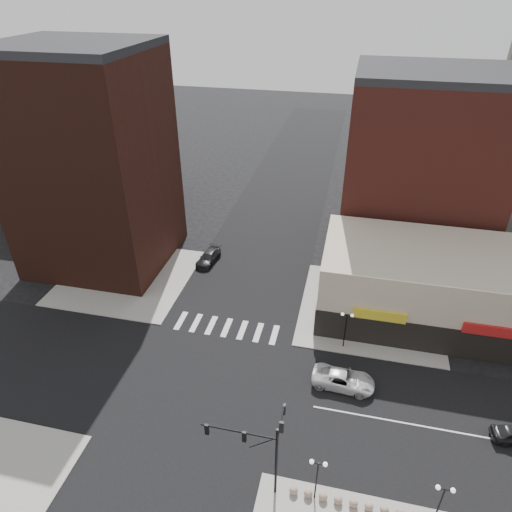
% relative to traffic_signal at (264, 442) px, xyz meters
% --- Properties ---
extents(ground, '(240.00, 240.00, 0.00)m').
position_rel_traffic_signal_xyz_m(ground, '(-7.24, 7.83, -4.96)').
color(ground, black).
rests_on(ground, ground).
extents(road_ew, '(200.00, 14.00, 0.02)m').
position_rel_traffic_signal_xyz_m(road_ew, '(-7.24, 7.83, -4.95)').
color(road_ew, black).
rests_on(road_ew, ground).
extents(road_ns, '(14.00, 200.00, 0.02)m').
position_rel_traffic_signal_xyz_m(road_ns, '(-7.24, 7.83, -4.95)').
color(road_ns, black).
rests_on(road_ns, ground).
extents(sidewalk_nw, '(15.00, 15.00, 0.12)m').
position_rel_traffic_signal_xyz_m(sidewalk_nw, '(-21.74, 22.33, -4.90)').
color(sidewalk_nw, gray).
rests_on(sidewalk_nw, ground).
extents(sidewalk_ne, '(15.00, 15.00, 0.12)m').
position_rel_traffic_signal_xyz_m(sidewalk_ne, '(7.26, 22.33, -4.90)').
color(sidewalk_ne, gray).
rests_on(sidewalk_ne, ground).
extents(building_nw, '(16.00, 15.00, 25.00)m').
position_rel_traffic_signal_xyz_m(building_nw, '(-26.24, 26.33, 7.54)').
color(building_nw, '#3A1B12').
rests_on(building_nw, ground).
extents(building_nw_low, '(20.00, 18.00, 12.00)m').
position_rel_traffic_signal_xyz_m(building_nw_low, '(-39.24, 41.83, 1.04)').
color(building_nw_low, '#3A1B12').
rests_on(building_nw_low, ground).
extents(building_ne_midrise, '(18.00, 15.00, 22.00)m').
position_rel_traffic_signal_xyz_m(building_ne_midrise, '(11.76, 37.33, 6.04)').
color(building_ne_midrise, maroon).
rests_on(building_ne_midrise, ground).
extents(building_ne_row, '(24.20, 12.20, 8.00)m').
position_rel_traffic_signal_xyz_m(building_ne_row, '(13.76, 22.83, -1.66)').
color(building_ne_row, '#BDAE96').
rests_on(building_ne_row, ground).
extents(traffic_signal, '(5.59, 3.09, 7.77)m').
position_rel_traffic_signal_xyz_m(traffic_signal, '(0.00, 0.00, 0.00)').
color(traffic_signal, black).
rests_on(traffic_signal, ground).
extents(street_lamp_se_a, '(1.22, 0.32, 4.16)m').
position_rel_traffic_signal_xyz_m(street_lamp_se_a, '(3.76, -0.17, -1.67)').
color(street_lamp_se_a, black).
rests_on(street_lamp_se_a, sidewalk_se).
extents(street_lamp_se_b, '(1.22, 0.32, 4.16)m').
position_rel_traffic_signal_xyz_m(street_lamp_se_b, '(11.76, -0.17, -1.67)').
color(street_lamp_se_b, black).
rests_on(street_lamp_se_b, sidewalk_se).
extents(street_lamp_ne, '(1.22, 0.32, 4.16)m').
position_rel_traffic_signal_xyz_m(street_lamp_ne, '(4.76, 15.83, -1.67)').
color(street_lamp_ne, black).
rests_on(street_lamp_ne, sidewalk_ne).
extents(bollard_row, '(9.01, 0.61, 0.61)m').
position_rel_traffic_signal_xyz_m(bollard_row, '(6.46, -0.17, -4.54)').
color(bollard_row, gray).
rests_on(bollard_row, sidewalk_se).
extents(white_suv, '(5.71, 2.89, 1.55)m').
position_rel_traffic_signal_xyz_m(white_suv, '(5.04, 10.80, -4.19)').
color(white_suv, silver).
rests_on(white_suv, ground).
extents(dark_sedan_north, '(2.51, 4.97, 1.38)m').
position_rel_traffic_signal_xyz_m(dark_sedan_north, '(-13.13, 27.86, -4.27)').
color(dark_sedan_north, black).
rests_on(dark_sedan_north, ground).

